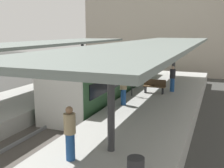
% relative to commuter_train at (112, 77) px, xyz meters
% --- Properties ---
extents(ground_plane, '(80.00, 80.00, 0.00)m').
position_rel_commuter_train_xyz_m(ground_plane, '(0.00, -4.79, -1.73)').
color(ground_plane, '#383835').
extents(platform_left, '(4.40, 28.00, 1.00)m').
position_rel_commuter_train_xyz_m(platform_left, '(-3.80, -4.79, -1.23)').
color(platform_left, '#9E9E99').
rests_on(platform_left, ground_plane).
extents(platform_right, '(4.40, 28.00, 1.00)m').
position_rel_commuter_train_xyz_m(platform_right, '(3.80, -4.79, -1.23)').
color(platform_right, '#9E9E99').
rests_on(platform_right, ground_plane).
extents(track_ballast, '(3.20, 28.00, 0.20)m').
position_rel_commuter_train_xyz_m(track_ballast, '(0.00, -4.79, -1.63)').
color(track_ballast, '#4C4742').
rests_on(track_ballast, ground_plane).
extents(rail_near_side, '(0.08, 28.00, 0.14)m').
position_rel_commuter_train_xyz_m(rail_near_side, '(-0.72, -4.79, -1.46)').
color(rail_near_side, slate).
rests_on(rail_near_side, track_ballast).
extents(rail_far_side, '(0.08, 28.00, 0.14)m').
position_rel_commuter_train_xyz_m(rail_far_side, '(0.72, -4.79, -1.46)').
color(rail_far_side, slate).
rests_on(rail_far_side, track_ballast).
extents(commuter_train, '(2.78, 13.88, 3.10)m').
position_rel_commuter_train_xyz_m(commuter_train, '(0.00, 0.00, 0.00)').
color(commuter_train, '#2D5633').
rests_on(commuter_train, track_ballast).
extents(canopy_left, '(4.18, 21.00, 3.15)m').
position_rel_commuter_train_xyz_m(canopy_left, '(-3.80, -3.39, 2.31)').
color(canopy_left, '#333335').
rests_on(canopy_left, platform_left).
extents(canopy_right, '(4.18, 21.00, 3.27)m').
position_rel_commuter_train_xyz_m(canopy_right, '(3.80, -3.39, 2.42)').
color(canopy_right, '#333335').
rests_on(canopy_right, platform_right).
extents(platform_bench, '(1.40, 0.41, 0.86)m').
position_rel_commuter_train_xyz_m(platform_bench, '(3.23, -0.84, -0.26)').
color(platform_bench, black).
rests_on(platform_bench, platform_right).
extents(platform_sign, '(0.90, 0.08, 2.21)m').
position_rel_commuter_train_xyz_m(platform_sign, '(2.13, -2.08, 0.90)').
color(platform_sign, '#262628').
rests_on(platform_sign, platform_right).
extents(passenger_near_bench, '(0.36, 0.36, 1.69)m').
position_rel_commuter_train_xyz_m(passenger_near_bench, '(2.33, -4.23, 0.15)').
color(passenger_near_bench, navy).
rests_on(passenger_near_bench, platform_right).
extents(passenger_mid_platform, '(0.36, 0.36, 1.67)m').
position_rel_commuter_train_xyz_m(passenger_mid_platform, '(4.21, 0.01, 0.14)').
color(passenger_mid_platform, navy).
rests_on(passenger_mid_platform, platform_right).
extents(passenger_far_end, '(0.36, 0.36, 1.69)m').
position_rel_commuter_train_xyz_m(passenger_far_end, '(2.90, -10.77, 0.15)').
color(passenger_far_end, navy).
rests_on(passenger_far_end, platform_right).
extents(station_building_backdrop, '(18.00, 6.00, 11.00)m').
position_rel_commuter_train_xyz_m(station_building_backdrop, '(0.81, 15.21, 3.77)').
color(station_building_backdrop, '#A89E8E').
rests_on(station_building_backdrop, ground_plane).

